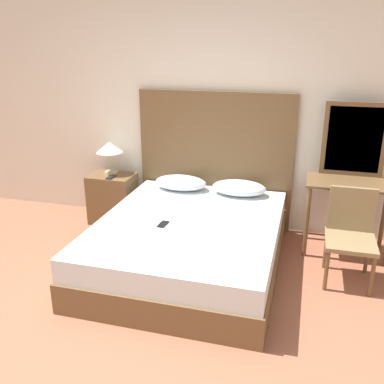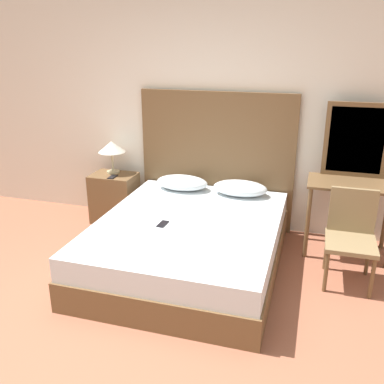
{
  "view_description": "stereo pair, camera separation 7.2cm",
  "coord_description": "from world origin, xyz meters",
  "px_view_note": "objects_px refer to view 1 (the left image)",
  "views": [
    {
      "loc": [
        1.18,
        -2.21,
        2.13
      ],
      "look_at": [
        0.15,
        1.5,
        0.74
      ],
      "focal_mm": 40.0,
      "sensor_mm": 36.0,
      "label": 1
    },
    {
      "loc": [
        1.25,
        -2.19,
        2.13
      ],
      "look_at": [
        0.15,
        1.5,
        0.74
      ],
      "focal_mm": 40.0,
      "sensor_mm": 36.0,
      "label": 2
    }
  ],
  "objects_px": {
    "phone_on_nightstand": "(111,177)",
    "chair": "(351,231)",
    "table_lamp": "(110,148)",
    "phone_on_bed": "(163,224)",
    "bed": "(189,244)",
    "vanity_desk": "(349,195)",
    "nightstand": "(113,198)"
  },
  "relations": [
    {
      "from": "phone_on_nightstand",
      "to": "chair",
      "type": "distance_m",
      "value": 2.68
    },
    {
      "from": "table_lamp",
      "to": "vanity_desk",
      "type": "distance_m",
      "value": 2.73
    },
    {
      "from": "bed",
      "to": "phone_on_bed",
      "type": "relative_size",
      "value": 13.77
    },
    {
      "from": "nightstand",
      "to": "phone_on_nightstand",
      "type": "height_order",
      "value": "phone_on_nightstand"
    },
    {
      "from": "phone_on_nightstand",
      "to": "chair",
      "type": "relative_size",
      "value": 0.18
    },
    {
      "from": "phone_on_bed",
      "to": "table_lamp",
      "type": "relative_size",
      "value": 0.4
    },
    {
      "from": "bed",
      "to": "chair",
      "type": "height_order",
      "value": "chair"
    },
    {
      "from": "bed",
      "to": "chair",
      "type": "xyz_separation_m",
      "value": [
        1.48,
        0.21,
        0.23
      ]
    },
    {
      "from": "bed",
      "to": "chair",
      "type": "bearing_deg",
      "value": 8.08
    },
    {
      "from": "table_lamp",
      "to": "chair",
      "type": "height_order",
      "value": "table_lamp"
    },
    {
      "from": "table_lamp",
      "to": "phone_on_bed",
      "type": "bearing_deg",
      "value": -45.84
    },
    {
      "from": "bed",
      "to": "nightstand",
      "type": "xyz_separation_m",
      "value": [
        -1.2,
        0.82,
        0.05
      ]
    },
    {
      "from": "bed",
      "to": "chair",
      "type": "relative_size",
      "value": 2.5
    },
    {
      "from": "bed",
      "to": "table_lamp",
      "type": "distance_m",
      "value": 1.66
    },
    {
      "from": "phone_on_bed",
      "to": "vanity_desk",
      "type": "xyz_separation_m",
      "value": [
        1.68,
        0.91,
        0.13
      ]
    },
    {
      "from": "table_lamp",
      "to": "phone_on_nightstand",
      "type": "bearing_deg",
      "value": -65.75
    },
    {
      "from": "bed",
      "to": "phone_on_nightstand",
      "type": "distance_m",
      "value": 1.41
    },
    {
      "from": "nightstand",
      "to": "vanity_desk",
      "type": "distance_m",
      "value": 2.7
    },
    {
      "from": "vanity_desk",
      "to": "nightstand",
      "type": "bearing_deg",
      "value": 178.4
    },
    {
      "from": "phone_on_bed",
      "to": "vanity_desk",
      "type": "distance_m",
      "value": 1.92
    },
    {
      "from": "bed",
      "to": "vanity_desk",
      "type": "relative_size",
      "value": 2.46
    },
    {
      "from": "phone_on_bed",
      "to": "nightstand",
      "type": "relative_size",
      "value": 0.26
    },
    {
      "from": "bed",
      "to": "vanity_desk",
      "type": "height_order",
      "value": "vanity_desk"
    },
    {
      "from": "nightstand",
      "to": "phone_on_nightstand",
      "type": "relative_size",
      "value": 3.95
    },
    {
      "from": "nightstand",
      "to": "table_lamp",
      "type": "xyz_separation_m",
      "value": [
        -0.04,
        0.08,
        0.6
      ]
    },
    {
      "from": "nightstand",
      "to": "vanity_desk",
      "type": "xyz_separation_m",
      "value": [
        2.68,
        -0.07,
        0.33
      ]
    },
    {
      "from": "bed",
      "to": "phone_on_nightstand",
      "type": "xyz_separation_m",
      "value": [
        -1.16,
        0.72,
        0.36
      ]
    },
    {
      "from": "phone_on_bed",
      "to": "bed",
      "type": "bearing_deg",
      "value": 38.48
    },
    {
      "from": "phone_on_bed",
      "to": "phone_on_nightstand",
      "type": "bearing_deg",
      "value": 137.01
    },
    {
      "from": "nightstand",
      "to": "chair",
      "type": "xyz_separation_m",
      "value": [
        2.67,
        -0.61,
        0.18
      ]
    },
    {
      "from": "phone_on_nightstand",
      "to": "vanity_desk",
      "type": "relative_size",
      "value": 0.17
    },
    {
      "from": "phone_on_nightstand",
      "to": "nightstand",
      "type": "bearing_deg",
      "value": 112.87
    }
  ]
}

